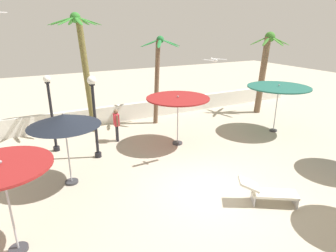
% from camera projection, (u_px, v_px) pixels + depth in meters
% --- Properties ---
extents(ground_plane, '(56.00, 56.00, 0.00)m').
position_uv_depth(ground_plane, '(208.00, 190.00, 9.97)').
color(ground_plane, '#B2A893').
extents(boundary_wall, '(25.20, 0.30, 0.98)m').
position_uv_depth(boundary_wall, '(125.00, 112.00, 17.03)').
color(boundary_wall, silver).
rests_on(boundary_wall, ground_plane).
extents(patio_umbrella_0, '(3.12, 3.12, 2.52)m').
position_uv_depth(patio_umbrella_0, '(279.00, 88.00, 14.71)').
color(patio_umbrella_0, '#333338').
rests_on(patio_umbrella_0, ground_plane).
extents(patio_umbrella_2, '(2.24, 2.24, 2.52)m').
position_uv_depth(patio_umbrella_2, '(2.00, 172.00, 6.59)').
color(patio_umbrella_2, '#333338').
rests_on(patio_umbrella_2, ground_plane).
extents(patio_umbrella_3, '(2.42, 2.42, 2.64)m').
position_uv_depth(patio_umbrella_3, '(64.00, 120.00, 9.65)').
color(patio_umbrella_3, '#333338').
rests_on(patio_umbrella_3, ground_plane).
extents(patio_umbrella_4, '(2.87, 2.87, 2.35)m').
position_uv_depth(patio_umbrella_4, '(178.00, 100.00, 13.12)').
color(patio_umbrella_4, '#333338').
rests_on(patio_umbrella_4, ground_plane).
extents(palm_tree_0, '(2.60, 2.60, 5.93)m').
position_uv_depth(palm_tree_0, '(83.00, 61.00, 14.19)').
color(palm_tree_0, brown).
rests_on(palm_tree_0, ground_plane).
extents(palm_tree_1, '(2.29, 2.31, 4.98)m').
position_uv_depth(palm_tree_1, '(265.00, 64.00, 17.88)').
color(palm_tree_1, brown).
rests_on(palm_tree_1, ground_plane).
extents(palm_tree_2, '(2.31, 2.16, 4.83)m').
position_uv_depth(palm_tree_2, '(158.00, 69.00, 15.84)').
color(palm_tree_2, brown).
rests_on(palm_tree_2, ground_plane).
extents(lamp_post_1, '(0.36, 0.36, 3.49)m').
position_uv_depth(lamp_post_1, '(94.00, 109.00, 11.77)').
color(lamp_post_1, black).
rests_on(lamp_post_1, ground_plane).
extents(lamp_post_2, '(0.31, 0.31, 3.40)m').
position_uv_depth(lamp_post_2, '(51.00, 111.00, 12.47)').
color(lamp_post_2, black).
rests_on(lamp_post_2, ground_plane).
extents(lounge_chair_1, '(1.85, 1.45, 0.81)m').
position_uv_depth(lounge_chair_1, '(267.00, 192.00, 9.13)').
color(lounge_chair_1, '#B7B7BC').
rests_on(lounge_chair_1, ground_plane).
extents(guest_0, '(0.28, 0.56, 1.59)m').
position_uv_depth(guest_0, '(116.00, 122.00, 13.87)').
color(guest_0, '#26262D').
rests_on(guest_0, ground_plane).
extents(seagull_0, '(1.16, 0.38, 0.14)m').
position_uv_depth(seagull_0, '(214.00, 60.00, 10.84)').
color(seagull_0, white).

